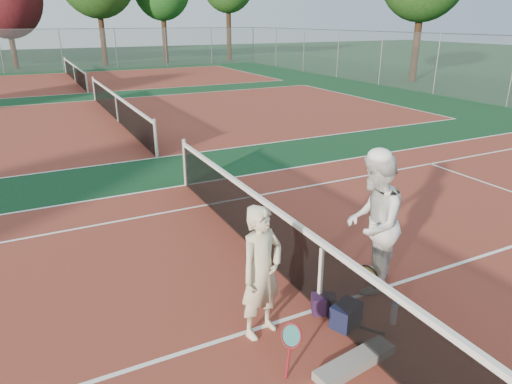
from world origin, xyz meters
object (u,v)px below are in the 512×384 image
net_main (321,276)px  racket_black_held (369,282)px  player_a (262,272)px  sports_bag_purple (324,304)px  player_b (373,223)px  racket_red (291,348)px  sports_bag_navy (346,315)px  racket_spare (348,323)px  water_bottle (394,314)px

net_main → racket_black_held: size_ratio=20.38×
player_a → sports_bag_purple: player_a is taller
racket_black_held → sports_bag_purple: 0.75m
net_main → player_b: player_b is taller
player_b → racket_red: bearing=-14.9°
sports_bag_navy → sports_bag_purple: 0.37m
racket_black_held → racket_spare: (-0.60, -0.35, -0.25)m
racket_black_held → water_bottle: (-0.08, -0.59, -0.12)m
player_b → sports_bag_navy: (-0.83, -0.58, -0.86)m
player_a → player_b: bearing=-10.3°
player_a → racket_spare: (1.05, -0.38, -0.82)m
player_b → racket_black_held: player_b is taller
net_main → player_b: size_ratio=5.45×
sports_bag_navy → racket_spare: bearing=-7.0°
net_main → sports_bag_navy: 0.57m
water_bottle → player_b: bearing=71.8°
player_a → net_main: bearing=-12.9°
racket_black_held → racket_spare: size_ratio=0.90×
player_b → sports_bag_purple: size_ratio=6.52×
sports_bag_navy → racket_black_held: bearing=28.2°
sports_bag_purple → racket_spare: bearing=-69.2°
net_main → racket_black_held: net_main is taller
racket_red → player_a: bearing=48.6°
water_bottle → sports_bag_purple: bearing=137.5°
sports_bag_navy → water_bottle: 0.61m
player_a → racket_red: (-0.02, -0.73, -0.55)m
player_a → racket_black_held: (1.65, -0.03, -0.57)m
racket_spare → sports_bag_navy: bearing=48.4°
player_a → racket_red: 0.91m
sports_bag_navy → water_bottle: (0.56, -0.25, -0.00)m
racket_red → sports_bag_purple: 1.18m
net_main → sports_bag_purple: net_main is taller
racket_red → net_main: bearing=0.6°
player_a → racket_spare: bearing=-36.6°
player_a → sports_bag_purple: bearing=-18.1°
racket_spare → racket_black_held: bearing=-94.4°
player_b → water_bottle: (-0.27, -0.83, -0.86)m
racket_red → sports_bag_navy: 1.10m
racket_black_held → racket_spare: bearing=12.7°
racket_red → sports_bag_purple: size_ratio=1.88×
racket_red → racket_spare: bearing=-21.8°
net_main → racket_red: size_ratio=18.95×
racket_black_held → sports_bag_navy: (-0.64, -0.34, -0.12)m
racket_red → sports_bag_navy: bearing=-20.9°
net_main → racket_black_held: 0.79m
racket_spare → racket_red: bearing=73.7°
racket_red → racket_spare: (1.07, 0.35, -0.27)m
sports_bag_navy → water_bottle: sports_bag_navy is taller
net_main → sports_bag_purple: (0.01, -0.08, -0.38)m
racket_red → water_bottle: (1.59, 0.11, -0.14)m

